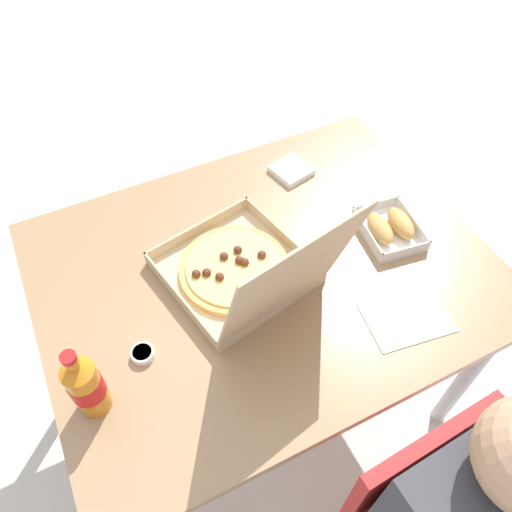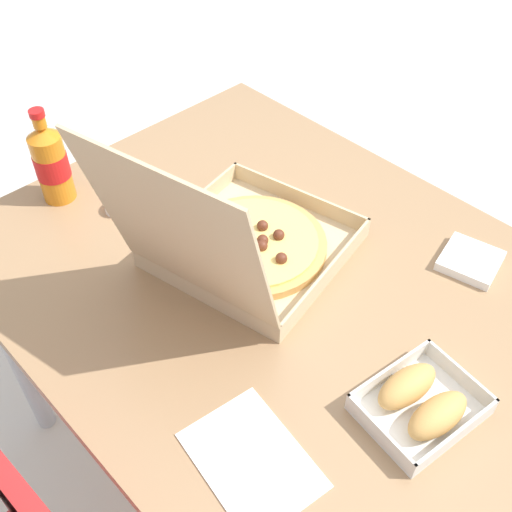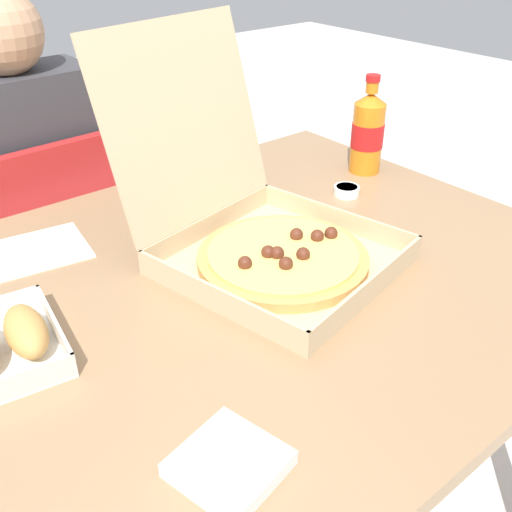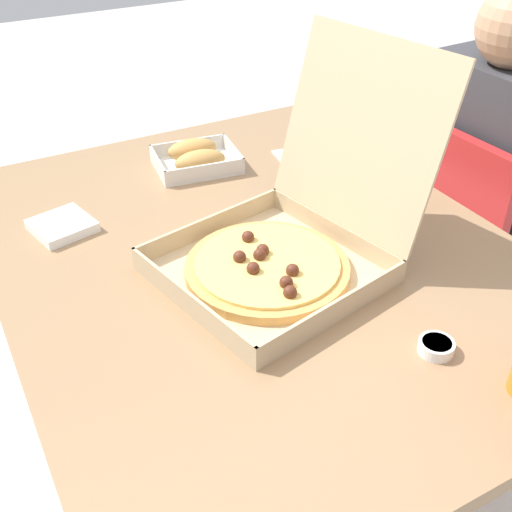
{
  "view_description": "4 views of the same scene",
  "coord_description": "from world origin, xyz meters",
  "px_view_note": "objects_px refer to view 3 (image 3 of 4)",
  "views": [
    {
      "loc": [
        0.39,
        0.73,
        1.83
      ],
      "look_at": [
        0.01,
        -0.03,
        0.77
      ],
      "focal_mm": 34.92,
      "sensor_mm": 36.0,
      "label": 1
    },
    {
      "loc": [
        -0.57,
        0.6,
        1.63
      ],
      "look_at": [
        0.04,
        0.02,
        0.79
      ],
      "focal_mm": 42.67,
      "sensor_mm": 36.0,
      "label": 2
    },
    {
      "loc": [
        -0.51,
        -0.67,
        1.29
      ],
      "look_at": [
        -0.0,
        -0.05,
        0.81
      ],
      "focal_mm": 41.24,
      "sensor_mm": 36.0,
      "label": 3
    },
    {
      "loc": [
        0.89,
        -0.49,
        1.43
      ],
      "look_at": [
        0.04,
        -0.02,
        0.77
      ],
      "focal_mm": 44.81,
      "sensor_mm": 36.0,
      "label": 4
    }
  ],
  "objects_px": {
    "dipping_sauce_cup": "(347,190)",
    "cola_bottle": "(368,132)",
    "bread_side_box": "(2,342)",
    "paper_menu": "(27,253)",
    "diner_person": "(23,183)",
    "napkin_pile": "(229,464)",
    "pizza_box_open": "(265,233)",
    "chair": "(48,261)"
  },
  "relations": [
    {
      "from": "napkin_pile",
      "to": "chair",
      "type": "bearing_deg",
      "value": 81.23
    },
    {
      "from": "cola_bottle",
      "to": "dipping_sauce_cup",
      "type": "xyz_separation_m",
      "value": [
        -0.13,
        -0.07,
        -0.08
      ]
    },
    {
      "from": "pizza_box_open",
      "to": "diner_person",
      "type": "bearing_deg",
      "value": 102.81
    },
    {
      "from": "pizza_box_open",
      "to": "dipping_sauce_cup",
      "type": "relative_size",
      "value": 9.04
    },
    {
      "from": "chair",
      "to": "paper_menu",
      "type": "relative_size",
      "value": 3.95
    },
    {
      "from": "cola_bottle",
      "to": "diner_person",
      "type": "bearing_deg",
      "value": 135.97
    },
    {
      "from": "napkin_pile",
      "to": "dipping_sauce_cup",
      "type": "distance_m",
      "value": 0.76
    },
    {
      "from": "pizza_box_open",
      "to": "dipping_sauce_cup",
      "type": "distance_m",
      "value": 0.32
    },
    {
      "from": "chair",
      "to": "dipping_sauce_cup",
      "type": "bearing_deg",
      "value": -51.48
    },
    {
      "from": "pizza_box_open",
      "to": "paper_menu",
      "type": "distance_m",
      "value": 0.43
    },
    {
      "from": "chair",
      "to": "pizza_box_open",
      "type": "xyz_separation_m",
      "value": [
        0.17,
        -0.69,
        0.32
      ]
    },
    {
      "from": "napkin_pile",
      "to": "bread_side_box",
      "type": "bearing_deg",
      "value": 109.73
    },
    {
      "from": "diner_person",
      "to": "cola_bottle",
      "type": "height_order",
      "value": "diner_person"
    },
    {
      "from": "chair",
      "to": "pizza_box_open",
      "type": "distance_m",
      "value": 0.78
    },
    {
      "from": "bread_side_box",
      "to": "paper_menu",
      "type": "distance_m",
      "value": 0.29
    },
    {
      "from": "pizza_box_open",
      "to": "bread_side_box",
      "type": "xyz_separation_m",
      "value": [
        -0.45,
        0.03,
        -0.03
      ]
    },
    {
      "from": "cola_bottle",
      "to": "paper_menu",
      "type": "distance_m",
      "value": 0.78
    },
    {
      "from": "diner_person",
      "to": "bread_side_box",
      "type": "bearing_deg",
      "value": -111.28
    },
    {
      "from": "paper_menu",
      "to": "chair",
      "type": "bearing_deg",
      "value": 77.39
    },
    {
      "from": "pizza_box_open",
      "to": "cola_bottle",
      "type": "distance_m",
      "value": 0.47
    },
    {
      "from": "diner_person",
      "to": "bread_side_box",
      "type": "xyz_separation_m",
      "value": [
        -0.28,
        -0.72,
        0.09
      ]
    },
    {
      "from": "napkin_pile",
      "to": "dipping_sauce_cup",
      "type": "xyz_separation_m",
      "value": [
        0.63,
        0.42,
        0.0
      ]
    },
    {
      "from": "dipping_sauce_cup",
      "to": "diner_person",
      "type": "bearing_deg",
      "value": 126.12
    },
    {
      "from": "bread_side_box",
      "to": "paper_menu",
      "type": "bearing_deg",
      "value": 63.68
    },
    {
      "from": "cola_bottle",
      "to": "dipping_sauce_cup",
      "type": "height_order",
      "value": "cola_bottle"
    },
    {
      "from": "diner_person",
      "to": "bread_side_box",
      "type": "relative_size",
      "value": 5.5
    },
    {
      "from": "dipping_sauce_cup",
      "to": "cola_bottle",
      "type": "bearing_deg",
      "value": 26.89
    },
    {
      "from": "chair",
      "to": "bread_side_box",
      "type": "xyz_separation_m",
      "value": [
        -0.28,
        -0.66,
        0.3
      ]
    },
    {
      "from": "cola_bottle",
      "to": "paper_menu",
      "type": "xyz_separation_m",
      "value": [
        -0.76,
        0.13,
        -0.09
      ]
    },
    {
      "from": "diner_person",
      "to": "napkin_pile",
      "type": "distance_m",
      "value": 1.09
    },
    {
      "from": "chair",
      "to": "dipping_sauce_cup",
      "type": "xyz_separation_m",
      "value": [
        0.48,
        -0.6,
        0.28
      ]
    },
    {
      "from": "bread_side_box",
      "to": "napkin_pile",
      "type": "distance_m",
      "value": 0.37
    },
    {
      "from": "pizza_box_open",
      "to": "paper_menu",
      "type": "bearing_deg",
      "value": 138.77
    },
    {
      "from": "diner_person",
      "to": "pizza_box_open",
      "type": "height_order",
      "value": "diner_person"
    },
    {
      "from": "diner_person",
      "to": "napkin_pile",
      "type": "xyz_separation_m",
      "value": [
        -0.15,
        -1.07,
        0.07
      ]
    },
    {
      "from": "cola_bottle",
      "to": "napkin_pile",
      "type": "relative_size",
      "value": 2.04
    },
    {
      "from": "bread_side_box",
      "to": "cola_bottle",
      "type": "relative_size",
      "value": 0.93
    },
    {
      "from": "paper_menu",
      "to": "napkin_pile",
      "type": "relative_size",
      "value": 1.91
    },
    {
      "from": "chair",
      "to": "diner_person",
      "type": "xyz_separation_m",
      "value": [
        -0.0,
        0.06,
        0.21
      ]
    },
    {
      "from": "pizza_box_open",
      "to": "napkin_pile",
      "type": "xyz_separation_m",
      "value": [
        -0.32,
        -0.33,
        -0.04
      ]
    },
    {
      "from": "cola_bottle",
      "to": "pizza_box_open",
      "type": "bearing_deg",
      "value": -160.29
    },
    {
      "from": "bread_side_box",
      "to": "paper_menu",
      "type": "xyz_separation_m",
      "value": [
        0.13,
        0.26,
        -0.02
      ]
    }
  ]
}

